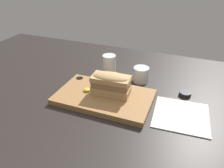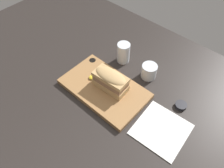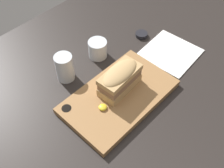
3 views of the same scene
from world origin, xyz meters
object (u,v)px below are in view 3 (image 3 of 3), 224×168
(wine_glass, at_px, (98,50))
(sandwich, at_px, (120,78))
(serving_board, at_px, (118,96))
(water_glass, at_px, (65,69))
(napkin, at_px, (170,53))
(condiment_dish, at_px, (141,35))

(wine_glass, bearing_deg, sandwich, -112.55)
(serving_board, bearing_deg, water_glass, 106.49)
(wine_glass, relative_size, napkin, 0.35)
(serving_board, xyz_separation_m, napkin, (0.31, 0.00, -0.01))
(serving_board, distance_m, condiment_dish, 0.35)
(water_glass, height_order, condiment_dish, water_glass)
(napkin, distance_m, condiment_dish, 0.15)
(wine_glass, height_order, condiment_dish, wine_glass)
(water_glass, xyz_separation_m, condiment_dish, (0.37, -0.05, -0.04))
(wine_glass, bearing_deg, water_glass, 179.02)
(water_glass, bearing_deg, wine_glass, -0.98)
(napkin, bearing_deg, serving_board, -179.50)
(serving_board, bearing_deg, napkin, 0.50)
(serving_board, relative_size, water_glass, 3.70)
(sandwich, bearing_deg, wine_glass, 67.45)
(water_glass, bearing_deg, serving_board, -73.51)
(wine_glass, distance_m, condiment_dish, 0.22)
(sandwich, bearing_deg, serving_board, -146.09)
(sandwich, distance_m, condiment_dish, 0.32)
(sandwich, distance_m, water_glass, 0.21)
(wine_glass, bearing_deg, napkin, -43.70)
(sandwich, relative_size, napkin, 0.75)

